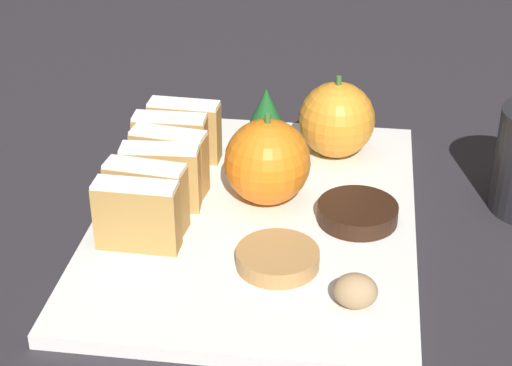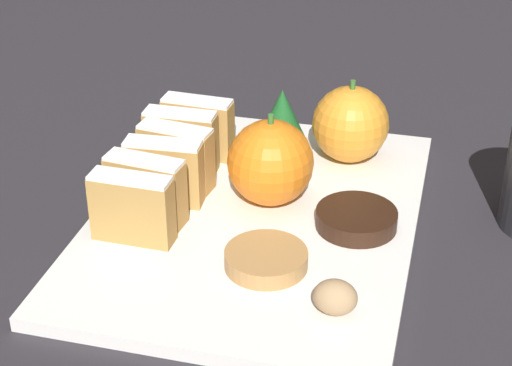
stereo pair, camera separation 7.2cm
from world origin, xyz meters
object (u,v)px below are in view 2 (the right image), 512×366
Objects in this scene: walnut at (335,297)px; chocolate_cookie at (356,220)px; orange_near at (270,163)px; orange_far at (350,124)px.

walnut is 0.48× the size of chocolate_cookie.
orange_near is 0.17m from walnut.
orange_near is 1.22× the size of chocolate_cookie.
walnut reaches higher than chocolate_cookie.
orange_near is at bearing 120.05° from walnut.
walnut is 0.12m from chocolate_cookie.
orange_far is 1.18× the size of chocolate_cookie.
walnut is (0.03, -0.24, -0.02)m from orange_far.
orange_near reaches higher than chocolate_cookie.
orange_near is 0.11m from orange_far.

